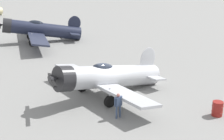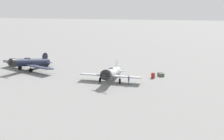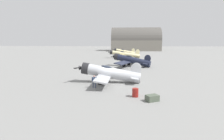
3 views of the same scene
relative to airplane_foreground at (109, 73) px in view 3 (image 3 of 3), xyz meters
The scene contains 9 objects.
ground_plane 1.46m from the airplane_foreground, 90.02° to the left, with size 400.00×400.00×0.00m, color gray.
airplane_foreground is the anchor object (origin of this frame).
airplane_mid_apron 17.76m from the airplane_foreground, 169.30° to the left, with size 12.83×9.38×3.01m.
airplane_far_line 39.39m from the airplane_foreground, behind, with size 12.15×12.26×3.16m.
airplane_outer_stand 56.32m from the airplane_foreground, behind, with size 10.50×10.78×3.02m.
ground_crew_mechanic 3.58m from the airplane_foreground, 24.88° to the right, with size 0.25×0.62×1.59m.
equipment_crate 9.46m from the airplane_foreground, 33.09° to the left, with size 1.30×1.45×0.61m.
fuel_drum 7.55m from the airplane_foreground, 28.07° to the left, with size 0.69×0.69×0.92m.
distant_hangar 93.32m from the airplane_foreground, behind, with size 16.81×30.40×16.35m.
Camera 3 is at (25.44, 2.23, 5.81)m, focal length 29.31 mm.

